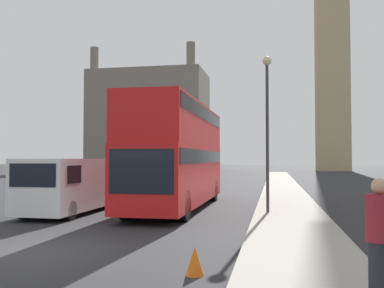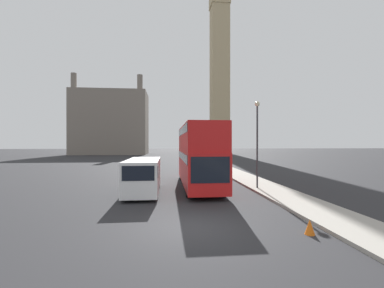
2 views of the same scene
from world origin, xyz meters
The scene contains 8 objects.
ground_plane centered at (0.00, 0.00, 0.00)m, with size 300.00×300.00×0.00m, color #28282B.
sidewalk_strip centered at (6.36, 0.00, 0.07)m, with size 2.72×120.00×0.15m.
building_block_distant centered at (-17.65, 69.32, 9.39)m, with size 21.32×12.80×22.81m.
red_double_decker_bus centered at (1.51, 9.29, 2.57)m, with size 2.53×10.78×4.61m.
white_van centered at (-2.45, 6.95, 1.21)m, with size 2.10×6.05×2.24m.
pedestrian centered at (7.31, -2.73, 1.05)m, with size 0.56×0.40×1.80m.
street_lamp centered at (5.52, 7.59, 4.15)m, with size 0.36×0.36×6.16m.
traffic_cone centered at (4.26, -1.31, 0.28)m, with size 0.36×0.36×0.55m.
Camera 1 is at (5.78, -9.46, 2.24)m, focal length 40.00 mm.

